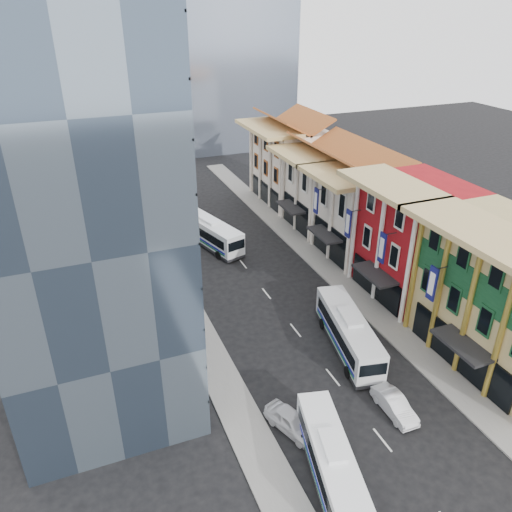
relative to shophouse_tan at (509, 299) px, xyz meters
name	(u,v)px	position (x,y,z in m)	size (l,w,h in m)	color
ground	(391,451)	(-14.00, -5.00, -6.00)	(200.00, 200.00, 0.00)	black
sidewalk_right	(337,278)	(-5.50, 17.00, -5.92)	(3.00, 90.00, 0.15)	slate
sidewalk_left	(187,310)	(-22.50, 17.00, -5.92)	(3.00, 90.00, 0.15)	slate
shophouse_tan	(509,299)	(0.00, 0.00, 0.00)	(8.00, 14.00, 12.00)	tan
shophouse_red	(415,240)	(0.00, 12.00, 0.00)	(8.00, 10.00, 12.00)	maroon
shophouse_cream_near	(362,215)	(0.00, 21.50, -1.00)	(8.00, 9.00, 10.00)	silver
shophouse_cream_mid	(325,190)	(0.00, 30.50, -1.00)	(8.00, 9.00, 10.00)	silver
shophouse_cream_far	(291,165)	(0.00, 41.00, -0.50)	(8.00, 12.00, 11.00)	silver
office_tower	(75,186)	(-31.00, 14.00, 9.00)	(12.00, 26.00, 30.00)	#3B495D
office_block_far	(81,189)	(-30.00, 37.00, 1.00)	(10.00, 18.00, 14.00)	gray
bus_left_near	(331,461)	(-19.00, -5.38, -4.42)	(2.31, 9.85, 3.16)	white
bus_left_far	(210,232)	(-16.03, 30.19, -4.19)	(2.64, 11.27, 3.61)	white
bus_right	(348,332)	(-10.95, 5.90, -4.23)	(2.59, 11.04, 3.54)	silver
sedan_left	(292,422)	(-19.50, -0.77, -5.23)	(1.82, 4.50, 1.53)	silver
sedan_right	(395,405)	(-11.72, -2.07, -5.29)	(1.50, 4.30, 1.42)	silver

